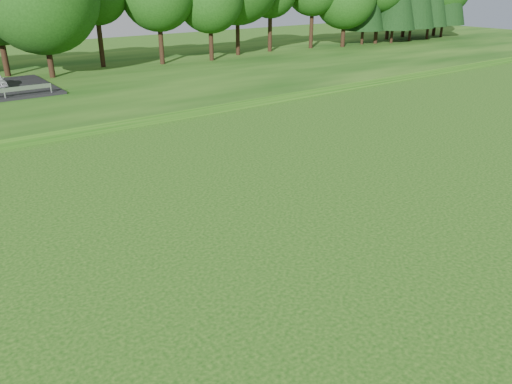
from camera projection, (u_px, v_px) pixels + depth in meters
berm at (176, 72)px, 47.71m from camera, size 130.00×30.00×0.60m
walking_path at (265, 101)px, 37.47m from camera, size 130.00×1.60×0.04m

